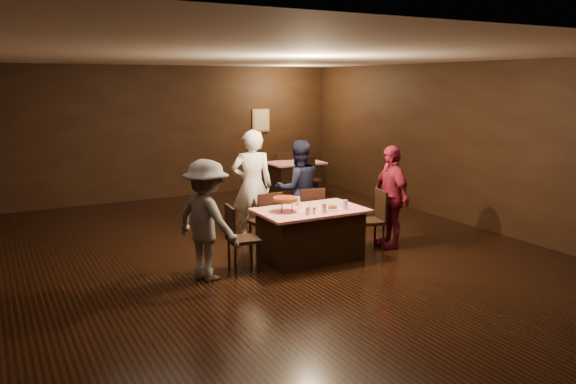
# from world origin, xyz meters

# --- Properties ---
(room) EXTENTS (10.00, 10.04, 3.02)m
(room) POSITION_xyz_m (0.00, 0.01, 2.14)
(room) COLOR black
(room) RESTS_ON ground
(main_table) EXTENTS (1.60, 1.00, 0.77)m
(main_table) POSITION_xyz_m (0.36, -0.53, 0.39)
(main_table) COLOR red
(main_table) RESTS_ON ground
(back_table) EXTENTS (1.30, 0.90, 0.77)m
(back_table) POSITION_xyz_m (2.58, 3.94, 0.39)
(back_table) COLOR red
(back_table) RESTS_ON ground
(chair_far_left) EXTENTS (0.43, 0.43, 0.95)m
(chair_far_left) POSITION_xyz_m (-0.04, 0.22, 0.47)
(chair_far_left) COLOR black
(chair_far_left) RESTS_ON ground
(chair_far_right) EXTENTS (0.47, 0.47, 0.95)m
(chair_far_right) POSITION_xyz_m (0.76, 0.22, 0.47)
(chair_far_right) COLOR black
(chair_far_right) RESTS_ON ground
(chair_end_left) EXTENTS (0.47, 0.47, 0.95)m
(chair_end_left) POSITION_xyz_m (-0.74, -0.53, 0.47)
(chair_end_left) COLOR black
(chair_end_left) RESTS_ON ground
(chair_end_right) EXTENTS (0.51, 0.51, 0.95)m
(chair_end_right) POSITION_xyz_m (1.46, -0.53, 0.47)
(chair_end_right) COLOR black
(chair_end_right) RESTS_ON ground
(chair_back_near) EXTENTS (0.47, 0.47, 0.95)m
(chair_back_near) POSITION_xyz_m (2.58, 3.24, 0.47)
(chair_back_near) COLOR black
(chair_back_near) RESTS_ON ground
(chair_back_far) EXTENTS (0.51, 0.51, 0.95)m
(chair_back_far) POSITION_xyz_m (2.58, 4.54, 0.47)
(chair_back_far) COLOR black
(chair_back_far) RESTS_ON ground
(diner_white_jacket) EXTENTS (0.79, 0.64, 1.87)m
(diner_white_jacket) POSITION_xyz_m (0.01, 0.79, 0.94)
(diner_white_jacket) COLOR white
(diner_white_jacket) RESTS_ON ground
(diner_navy_hoodie) EXTENTS (0.91, 0.76, 1.67)m
(diner_navy_hoodie) POSITION_xyz_m (0.81, 0.64, 0.84)
(diner_navy_hoodie) COLOR black
(diner_navy_hoodie) RESTS_ON ground
(diner_grey_knit) EXTENTS (0.97, 1.21, 1.64)m
(diner_grey_knit) POSITION_xyz_m (-1.32, -0.62, 0.82)
(diner_grey_knit) COLOR slate
(diner_grey_knit) RESTS_ON ground
(diner_red_shirt) EXTENTS (0.55, 1.02, 1.65)m
(diner_red_shirt) POSITION_xyz_m (1.83, -0.57, 0.83)
(diner_red_shirt) COLOR maroon
(diner_red_shirt) RESTS_ON ground
(pizza_stand) EXTENTS (0.38, 0.38, 0.22)m
(pizza_stand) POSITION_xyz_m (-0.04, -0.48, 0.95)
(pizza_stand) COLOR black
(pizza_stand) RESTS_ON main_table
(plate_with_slice) EXTENTS (0.25, 0.25, 0.06)m
(plate_with_slice) POSITION_xyz_m (0.61, -0.71, 0.80)
(plate_with_slice) COLOR white
(plate_with_slice) RESTS_ON main_table
(plate_empty) EXTENTS (0.25, 0.25, 0.01)m
(plate_empty) POSITION_xyz_m (0.91, -0.38, 0.78)
(plate_empty) COLOR white
(plate_empty) RESTS_ON main_table
(glass_front_left) EXTENTS (0.08, 0.08, 0.14)m
(glass_front_left) POSITION_xyz_m (0.41, -0.83, 0.84)
(glass_front_left) COLOR silver
(glass_front_left) RESTS_ON main_table
(glass_front_right) EXTENTS (0.08, 0.08, 0.14)m
(glass_front_right) POSITION_xyz_m (0.81, -0.78, 0.84)
(glass_front_right) COLOR silver
(glass_front_right) RESTS_ON main_table
(glass_back) EXTENTS (0.08, 0.08, 0.14)m
(glass_back) POSITION_xyz_m (0.31, -0.23, 0.84)
(glass_back) COLOR silver
(glass_back) RESTS_ON main_table
(condiments) EXTENTS (0.17, 0.10, 0.09)m
(condiments) POSITION_xyz_m (0.18, -0.81, 0.82)
(condiments) COLOR silver
(condiments) RESTS_ON main_table
(napkin_center) EXTENTS (0.19, 0.19, 0.01)m
(napkin_center) POSITION_xyz_m (0.66, -0.53, 0.77)
(napkin_center) COLOR white
(napkin_center) RESTS_ON main_table
(napkin_left) EXTENTS (0.21, 0.21, 0.01)m
(napkin_left) POSITION_xyz_m (0.21, -0.58, 0.77)
(napkin_left) COLOR white
(napkin_left) RESTS_ON main_table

